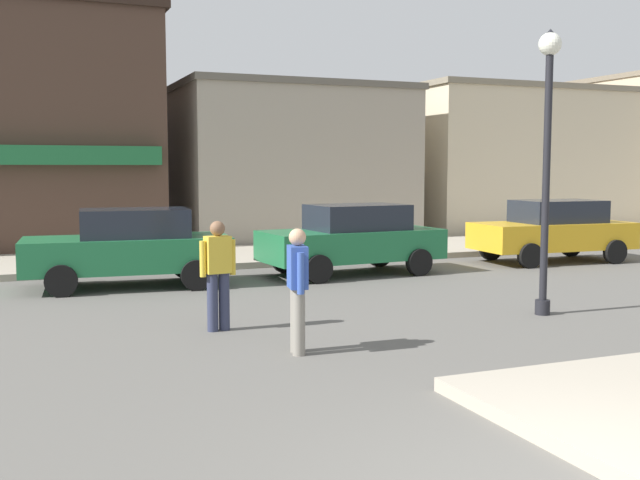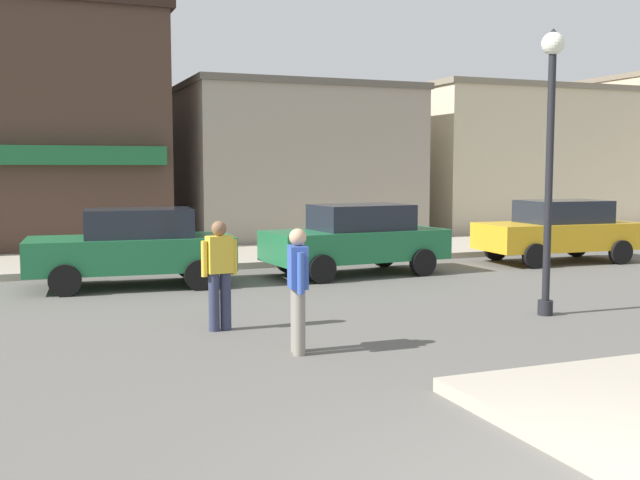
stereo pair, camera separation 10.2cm
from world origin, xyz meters
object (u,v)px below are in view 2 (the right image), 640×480
object	(u,v)px
parked_car_nearest	(133,246)
parked_car_third	(559,230)
pedestrian_crossing_near	(298,287)
parked_car_second	(357,238)
lamp_post	(550,131)
pedestrian_crossing_far	(220,272)

from	to	relation	value
parked_car_nearest	parked_car_third	world-z (taller)	same
parked_car_third	pedestrian_crossing_near	world-z (taller)	pedestrian_crossing_near
pedestrian_crossing_near	parked_car_third	bearing A→B (deg)	34.53
parked_car_nearest	parked_car_second	xyz separation A→B (m)	(4.86, -0.07, 0.00)
lamp_post	parked_car_nearest	size ratio (longest dim) A/B	1.10
pedestrian_crossing_near	parked_car_nearest	bearing A→B (deg)	100.93
parked_car_third	parked_car_second	bearing A→B (deg)	-178.72
lamp_post	pedestrian_crossing_near	size ratio (longest dim) A/B	2.82
lamp_post	parked_car_third	bearing A→B (deg)	49.37
parked_car_nearest	parked_car_third	distance (m)	10.50
parked_car_second	pedestrian_crossing_far	size ratio (longest dim) A/B	2.56
lamp_post	pedestrian_crossing_far	xyz separation A→B (m)	(-5.17, 0.81, -2.09)
parked_car_second	pedestrian_crossing_near	bearing A→B (deg)	-120.20
parked_car_second	pedestrian_crossing_near	xyz separation A→B (m)	(-3.64, -6.26, 0.06)
pedestrian_crossing_far	parked_car_third	bearing A→B (deg)	25.32
parked_car_third	lamp_post	bearing A→B (deg)	-130.63
lamp_post	pedestrian_crossing_near	distance (m)	5.11
parked_car_nearest	parked_car_third	size ratio (longest dim) A/B	1.01
parked_car_second	parked_car_third	distance (m)	5.64
parked_car_second	pedestrian_crossing_near	size ratio (longest dim) A/B	2.56
pedestrian_crossing_far	lamp_post	bearing A→B (deg)	-8.88
parked_car_third	pedestrian_crossing_far	world-z (taller)	pedestrian_crossing_far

